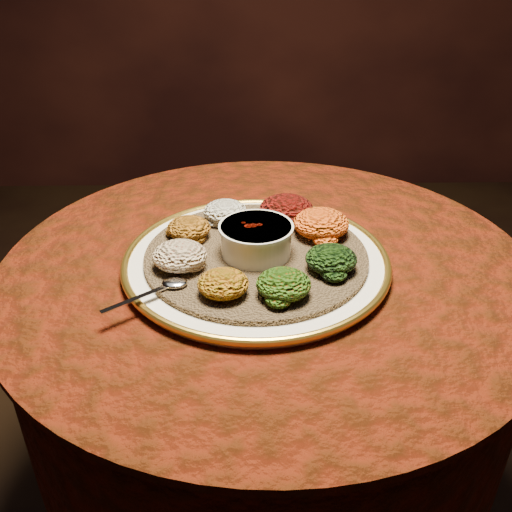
{
  "coord_description": "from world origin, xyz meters",
  "views": [
    {
      "loc": [
        -0.04,
        -0.88,
        1.27
      ],
      "look_at": [
        -0.02,
        -0.03,
        0.76
      ],
      "focal_mm": 40.0,
      "sensor_mm": 36.0,
      "label": 1
    }
  ],
  "objects": [
    {
      "name": "table",
      "position": [
        0.0,
        0.0,
        0.55
      ],
      "size": [
        0.96,
        0.96,
        0.73
      ],
      "color": "black",
      "rests_on": "ground"
    },
    {
      "name": "platter",
      "position": [
        -0.02,
        -0.02,
        0.75
      ],
      "size": [
        0.57,
        0.57,
        0.02
      ],
      "rotation": [
        0.0,
        0.0,
        -0.32
      ],
      "color": "white",
      "rests_on": "table"
    },
    {
      "name": "injera",
      "position": [
        -0.02,
        -0.02,
        0.76
      ],
      "size": [
        0.47,
        0.47,
        0.01
      ],
      "primitive_type": "cylinder",
      "rotation": [
        0.0,
        0.0,
        0.22
      ],
      "color": "olive",
      "rests_on": "platter"
    },
    {
      "name": "stew_bowl",
      "position": [
        -0.02,
        -0.02,
        0.79
      ],
      "size": [
        0.13,
        0.13,
        0.05
      ],
      "color": "silver",
      "rests_on": "injera"
    },
    {
      "name": "spoon",
      "position": [
        -0.16,
        -0.13,
        0.77
      ],
      "size": [
        0.12,
        0.1,
        0.01
      ],
      "rotation": [
        0.0,
        0.0,
        -2.49
      ],
      "color": "silver",
      "rests_on": "injera"
    },
    {
      "name": "portion_ayib",
      "position": [
        -0.08,
        0.1,
        0.78
      ],
      "size": [
        0.08,
        0.08,
        0.04
      ],
      "primitive_type": "ellipsoid",
      "color": "silver",
      "rests_on": "injera"
    },
    {
      "name": "portion_kitfo",
      "position": [
        0.04,
        0.1,
        0.79
      ],
      "size": [
        0.1,
        0.1,
        0.05
      ],
      "primitive_type": "ellipsoid",
      "color": "black",
      "rests_on": "injera"
    },
    {
      "name": "portion_tikil",
      "position": [
        0.1,
        0.04,
        0.79
      ],
      "size": [
        0.1,
        0.1,
        0.05
      ],
      "primitive_type": "ellipsoid",
      "color": "#BD660F",
      "rests_on": "injera"
    },
    {
      "name": "portion_gomen",
      "position": [
        0.1,
        -0.08,
        0.78
      ],
      "size": [
        0.09,
        0.08,
        0.04
      ],
      "primitive_type": "ellipsoid",
      "color": "black",
      "rests_on": "injera"
    },
    {
      "name": "portion_mixveg",
      "position": [
        0.02,
        -0.15,
        0.78
      ],
      "size": [
        0.09,
        0.08,
        0.04
      ],
      "primitive_type": "ellipsoid",
      "color": "#993909",
      "rests_on": "injera"
    },
    {
      "name": "portion_kik",
      "position": [
        -0.08,
        -0.15,
        0.78
      ],
      "size": [
        0.08,
        0.08,
        0.04
      ],
      "primitive_type": "ellipsoid",
      "color": "#9D550D",
      "rests_on": "injera"
    },
    {
      "name": "portion_timatim",
      "position": [
        -0.15,
        -0.07,
        0.78
      ],
      "size": [
        0.09,
        0.09,
        0.04
      ],
      "primitive_type": "ellipsoid",
      "color": "maroon",
      "rests_on": "injera"
    },
    {
      "name": "portion_shiro",
      "position": [
        -0.14,
        0.04,
        0.78
      ],
      "size": [
        0.08,
        0.08,
        0.04
      ],
      "primitive_type": "ellipsoid",
      "color": "#A25913",
      "rests_on": "injera"
    }
  ]
}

